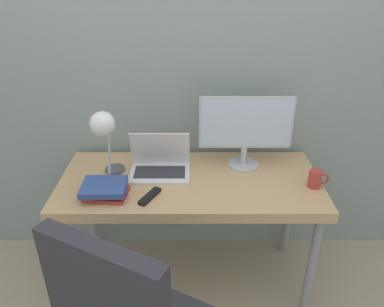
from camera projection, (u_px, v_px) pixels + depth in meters
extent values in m
cube|color=gray|center=(190.00, 67.00, 2.21)|extent=(8.00, 0.05, 2.60)
cube|color=tan|center=(190.00, 183.00, 2.13)|extent=(1.47, 0.65, 0.06)
cylinder|color=gray|center=(68.00, 267.00, 2.07)|extent=(0.05, 0.05, 0.70)
cylinder|color=gray|center=(311.00, 267.00, 2.07)|extent=(0.05, 0.05, 0.70)
cylinder|color=gray|center=(91.00, 210.00, 2.54)|extent=(0.05, 0.05, 0.70)
cylinder|color=gray|center=(289.00, 210.00, 2.54)|extent=(0.05, 0.05, 0.70)
cube|color=silver|center=(160.00, 174.00, 2.15)|extent=(0.34, 0.23, 0.02)
cube|color=#2D2D33|center=(160.00, 172.00, 2.15)|extent=(0.29, 0.14, 0.00)
cube|color=silver|center=(160.00, 149.00, 2.17)|extent=(0.34, 0.07, 0.22)
cube|color=silver|center=(160.00, 149.00, 2.17)|extent=(0.31, 0.06, 0.19)
cylinder|color=#B7B7BC|center=(243.00, 164.00, 2.25)|extent=(0.18, 0.18, 0.01)
cylinder|color=#B7B7BC|center=(244.00, 155.00, 2.22)|extent=(0.04, 0.04, 0.12)
cube|color=#B7B7BC|center=(246.00, 123.00, 2.13)|extent=(0.54, 0.02, 0.31)
cube|color=silver|center=(246.00, 124.00, 2.12)|extent=(0.51, 0.00, 0.29)
cylinder|color=#4C4C51|center=(115.00, 169.00, 2.20)|extent=(0.12, 0.12, 0.02)
cylinder|color=#99999E|center=(109.00, 148.00, 2.04)|extent=(0.02, 0.18, 0.36)
sphere|color=white|center=(102.00, 124.00, 1.88)|extent=(0.13, 0.13, 0.13)
cube|color=#B2382D|center=(106.00, 194.00, 1.96)|extent=(0.23, 0.18, 0.02)
cube|color=#753384|center=(105.00, 189.00, 1.97)|extent=(0.25, 0.17, 0.02)
cube|color=#334C8C|center=(104.00, 187.00, 1.94)|extent=(0.23, 0.19, 0.03)
cube|color=black|center=(150.00, 196.00, 1.95)|extent=(0.11, 0.16, 0.02)
cylinder|color=#B23833|center=(315.00, 179.00, 2.02)|extent=(0.07, 0.07, 0.10)
torus|color=#B23833|center=(323.00, 179.00, 2.02)|extent=(0.07, 0.01, 0.07)
ellipsoid|color=black|center=(92.00, 194.00, 1.95)|extent=(0.14, 0.09, 0.04)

